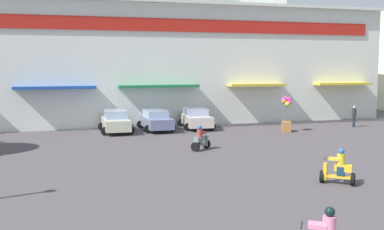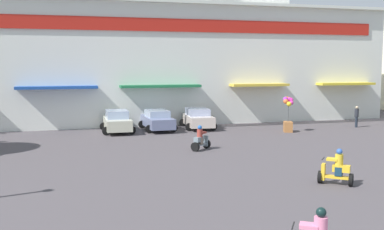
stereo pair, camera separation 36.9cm
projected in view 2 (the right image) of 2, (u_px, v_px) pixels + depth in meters
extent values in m
plane|color=#4A4448|center=(241.00, 176.00, 20.32)|extent=(128.00, 128.00, 0.00)
cube|color=white|center=(149.00, 65.00, 41.32)|extent=(40.58, 10.99, 9.63)
cube|color=red|center=(161.00, 25.00, 35.67)|extent=(37.34, 0.12, 0.99)
cube|color=silver|center=(161.00, 1.00, 35.43)|extent=(40.58, 0.70, 0.24)
cube|color=#1C4799|center=(57.00, 88.00, 33.60)|extent=(5.81, 1.10, 0.20)
cube|color=#1D693D|center=(161.00, 86.00, 35.67)|extent=(6.28, 1.10, 0.20)
cube|color=gold|center=(260.00, 85.00, 37.89)|extent=(4.92, 1.10, 0.20)
cube|color=gold|center=(346.00, 84.00, 40.07)|extent=(5.23, 1.10, 0.20)
cube|color=beige|center=(117.00, 123.00, 33.25)|extent=(1.79, 4.06, 0.77)
cube|color=#98ABCA|center=(117.00, 114.00, 33.18)|extent=(1.52, 2.03, 0.56)
cylinder|color=black|center=(104.00, 126.00, 34.27)|extent=(0.60, 0.17, 0.60)
cylinder|color=black|center=(127.00, 126.00, 34.71)|extent=(0.60, 0.17, 0.60)
cylinder|color=black|center=(106.00, 131.00, 31.87)|extent=(0.60, 0.17, 0.60)
cylinder|color=black|center=(132.00, 130.00, 32.31)|extent=(0.60, 0.17, 0.60)
cube|color=slate|center=(157.00, 122.00, 34.35)|extent=(1.87, 4.41, 0.74)
cube|color=#A2B1C9|center=(157.00, 113.00, 34.28)|extent=(1.57, 2.22, 0.50)
cylinder|color=black|center=(142.00, 124.00, 35.41)|extent=(0.60, 0.18, 0.60)
cylinder|color=black|center=(164.00, 124.00, 35.93)|extent=(0.60, 0.18, 0.60)
cylinder|color=black|center=(150.00, 129.00, 32.84)|extent=(0.60, 0.18, 0.60)
cylinder|color=black|center=(173.00, 128.00, 33.36)|extent=(0.60, 0.18, 0.60)
cube|color=beige|center=(198.00, 120.00, 35.34)|extent=(2.11, 4.39, 0.76)
cube|color=#A1ACCC|center=(198.00, 112.00, 35.27)|extent=(1.70, 2.24, 0.50)
cylinder|color=black|center=(183.00, 123.00, 36.49)|extent=(0.61, 0.21, 0.60)
cylinder|color=black|center=(205.00, 122.00, 36.85)|extent=(0.61, 0.21, 0.60)
cylinder|color=black|center=(189.00, 127.00, 33.91)|extent=(0.61, 0.21, 0.60)
cylinder|color=black|center=(213.00, 126.00, 34.27)|extent=(0.61, 0.21, 0.60)
cylinder|color=black|center=(293.00, 226.00, 11.14)|extent=(0.32, 0.45, 0.04)
cylinder|color=pink|center=(321.00, 228.00, 10.95)|extent=(0.44, 0.44, 0.56)
sphere|color=black|center=(321.00, 212.00, 10.90)|extent=(0.25, 0.25, 0.25)
cube|color=pink|center=(309.00, 226.00, 11.03)|extent=(0.55, 0.53, 0.10)
cylinder|color=black|center=(206.00, 144.00, 27.01)|extent=(0.45, 0.48, 0.52)
cylinder|color=black|center=(195.00, 147.00, 25.98)|extent=(0.45, 0.48, 0.52)
cube|color=slate|center=(201.00, 144.00, 26.49)|extent=(0.99, 0.93, 0.10)
cube|color=slate|center=(199.00, 139.00, 26.27)|extent=(0.71, 0.68, 0.28)
cube|color=slate|center=(205.00, 141.00, 26.88)|extent=(0.32, 0.33, 0.63)
cylinder|color=black|center=(206.00, 132.00, 26.85)|extent=(0.37, 0.41, 0.04)
cube|color=#7B6A5D|center=(200.00, 141.00, 26.36)|extent=(0.42, 0.43, 0.36)
cylinder|color=#94382F|center=(200.00, 134.00, 26.32)|extent=(0.45, 0.45, 0.51)
sphere|color=#2059AC|center=(200.00, 127.00, 26.28)|extent=(0.25, 0.25, 0.25)
cube|color=#94382F|center=(202.00, 133.00, 26.54)|extent=(0.55, 0.55, 0.10)
cylinder|color=black|center=(320.00, 177.00, 19.06)|extent=(0.45, 0.49, 0.52)
cylinder|color=black|center=(351.00, 180.00, 18.54)|extent=(0.45, 0.49, 0.52)
cube|color=gold|center=(335.00, 177.00, 18.79)|extent=(0.99, 0.92, 0.10)
cube|color=gold|center=(341.00, 168.00, 18.66)|extent=(0.71, 0.68, 0.28)
cube|color=gold|center=(323.00, 172.00, 18.98)|extent=(0.32, 0.33, 0.68)
cylinder|color=black|center=(323.00, 159.00, 18.93)|extent=(0.37, 0.41, 0.04)
cube|color=#173549|center=(339.00, 171.00, 18.71)|extent=(0.42, 0.43, 0.36)
cylinder|color=gold|center=(339.00, 161.00, 18.66)|extent=(0.45, 0.45, 0.52)
sphere|color=#2E56A8|center=(339.00, 152.00, 18.62)|extent=(0.25, 0.25, 0.25)
cube|color=gold|center=(332.00, 159.00, 18.78)|extent=(0.55, 0.55, 0.10)
cylinder|color=#1D242E|center=(356.00, 122.00, 35.95)|extent=(0.25, 0.25, 0.83)
cylinder|color=#24272D|center=(357.00, 113.00, 35.87)|extent=(0.40, 0.40, 0.61)
sphere|color=tan|center=(357.00, 107.00, 35.83)|extent=(0.23, 0.23, 0.23)
cube|color=#A06637|center=(288.00, 127.00, 33.54)|extent=(0.88, 1.06, 0.75)
cylinder|color=#4C4C4C|center=(288.00, 113.00, 33.43)|extent=(0.04, 0.04, 1.20)
sphere|color=#E62C9A|center=(291.00, 100.00, 33.42)|extent=(0.35, 0.35, 0.35)
sphere|color=#E6339D|center=(289.00, 100.00, 33.44)|extent=(0.38, 0.38, 0.38)
sphere|color=orange|center=(287.00, 99.00, 33.50)|extent=(0.39, 0.39, 0.39)
sphere|color=purple|center=(285.00, 99.00, 33.32)|extent=(0.37, 0.37, 0.37)
sphere|color=orange|center=(286.00, 101.00, 33.20)|extent=(0.36, 0.36, 0.36)
sphere|color=yellow|center=(289.00, 104.00, 33.08)|extent=(0.35, 0.35, 0.35)
sphere|color=#DE3794|center=(291.00, 103.00, 33.18)|extent=(0.31, 0.31, 0.31)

